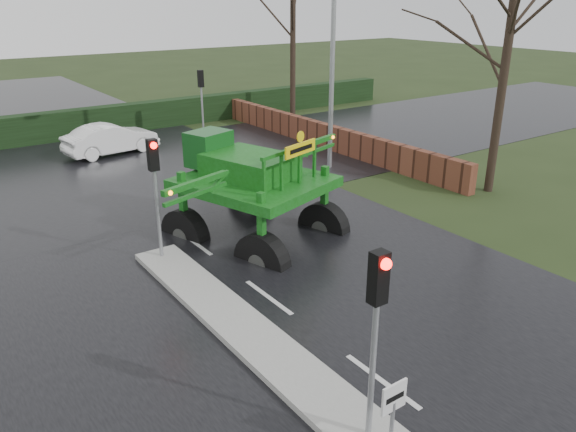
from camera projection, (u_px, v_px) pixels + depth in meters
ground at (382, 382)px, 10.92m from camera, size 140.00×140.00×0.00m
road_main at (168, 224)px, 18.51m from camera, size 14.00×80.00×0.02m
road_cross at (108, 179)px, 23.07m from camera, size 80.00×12.00×0.02m
median_island at (244, 330)px, 12.47m from camera, size 1.20×10.00×0.16m
hedge_row at (54, 127)px, 28.87m from camera, size 44.00×0.90×1.50m
brick_wall at (310, 131)px, 28.51m from camera, size 0.40×20.00×1.20m
keep_left_sign at (393, 407)px, 8.70m from camera, size 0.50×0.07×1.35m
traffic_signal_near at (377, 308)px, 8.51m from camera, size 0.26×0.33×3.52m
traffic_signal_mid at (154, 173)px, 14.96m from camera, size 0.26×0.33×3.52m
traffic_signal_far at (201, 89)px, 28.67m from camera, size 0.26×0.33×3.52m
street_light_right at (327, 24)px, 22.26m from camera, size 3.85×0.30×10.00m
tree_right_near at (507, 51)px, 19.77m from camera, size 5.60×5.60×9.64m
tree_right_far at (293, 6)px, 31.50m from camera, size 7.00×7.00×12.05m
crop_sprayer at (255, 192)px, 15.20m from camera, size 7.49×5.72×4.36m
white_sedan at (113, 154)px, 26.69m from camera, size 4.51×2.08×1.43m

